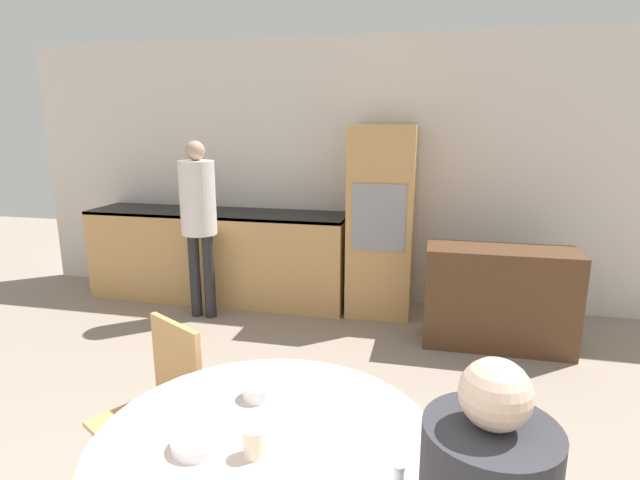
{
  "coord_description": "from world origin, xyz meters",
  "views": [
    {
      "loc": [
        0.71,
        -0.02,
        1.79
      ],
      "look_at": [
        0.06,
        2.82,
        1.11
      ],
      "focal_mm": 28.0,
      "sensor_mm": 36.0,
      "label": 1
    }
  ],
  "objects_px": {
    "bowl_centre": "(258,391)",
    "cup": "(254,442)",
    "oven_unit": "(382,221)",
    "chair_far_left": "(161,404)",
    "bowl_near": "(200,443)",
    "sideboard": "(499,298)",
    "person_standing": "(198,210)"
  },
  "relations": [
    {
      "from": "person_standing",
      "to": "oven_unit",
      "type": "bearing_deg",
      "value": 17.46
    },
    {
      "from": "oven_unit",
      "to": "chair_far_left",
      "type": "bearing_deg",
      "value": -105.4
    },
    {
      "from": "oven_unit",
      "to": "person_standing",
      "type": "distance_m",
      "value": 1.7
    },
    {
      "from": "oven_unit",
      "to": "chair_far_left",
      "type": "xyz_separation_m",
      "value": [
        -0.75,
        -2.72,
        -0.39
      ]
    },
    {
      "from": "bowl_near",
      "to": "bowl_centre",
      "type": "xyz_separation_m",
      "value": [
        0.08,
        0.33,
        0.01
      ]
    },
    {
      "from": "chair_far_left",
      "to": "bowl_near",
      "type": "height_order",
      "value": "chair_far_left"
    },
    {
      "from": "chair_far_left",
      "to": "person_standing",
      "type": "xyz_separation_m",
      "value": [
        -0.86,
        2.21,
        0.52
      ]
    },
    {
      "from": "cup",
      "to": "bowl_centre",
      "type": "distance_m",
      "value": 0.34
    },
    {
      "from": "chair_far_left",
      "to": "cup",
      "type": "bearing_deg",
      "value": -10.55
    },
    {
      "from": "sideboard",
      "to": "person_standing",
      "type": "distance_m",
      "value": 2.7
    },
    {
      "from": "oven_unit",
      "to": "sideboard",
      "type": "distance_m",
      "value": 1.26
    },
    {
      "from": "sideboard",
      "to": "chair_far_left",
      "type": "relative_size",
      "value": 1.33
    },
    {
      "from": "oven_unit",
      "to": "chair_far_left",
      "type": "height_order",
      "value": "oven_unit"
    },
    {
      "from": "chair_far_left",
      "to": "person_standing",
      "type": "bearing_deg",
      "value": 140.84
    },
    {
      "from": "chair_far_left",
      "to": "cup",
      "type": "height_order",
      "value": "chair_far_left"
    },
    {
      "from": "oven_unit",
      "to": "sideboard",
      "type": "relative_size",
      "value": 1.52
    },
    {
      "from": "chair_far_left",
      "to": "bowl_near",
      "type": "distance_m",
      "value": 0.82
    },
    {
      "from": "oven_unit",
      "to": "cup",
      "type": "bearing_deg",
      "value": -91.08
    },
    {
      "from": "person_standing",
      "to": "bowl_near",
      "type": "bearing_deg",
      "value": -64.02
    },
    {
      "from": "cup",
      "to": "bowl_centre",
      "type": "bearing_deg",
      "value": 107.48
    },
    {
      "from": "bowl_centre",
      "to": "cup",
      "type": "bearing_deg",
      "value": -72.52
    },
    {
      "from": "cup",
      "to": "person_standing",
      "type": "bearing_deg",
      "value": 119.05
    },
    {
      "from": "oven_unit",
      "to": "bowl_near",
      "type": "height_order",
      "value": "oven_unit"
    },
    {
      "from": "chair_far_left",
      "to": "cup",
      "type": "relative_size",
      "value": 9.37
    },
    {
      "from": "oven_unit",
      "to": "cup",
      "type": "xyz_separation_m",
      "value": [
        -0.06,
        -3.3,
        -0.09
      ]
    },
    {
      "from": "oven_unit",
      "to": "bowl_centre",
      "type": "xyz_separation_m",
      "value": [
        -0.17,
        -2.97,
        -0.11
      ]
    },
    {
      "from": "sideboard",
      "to": "bowl_centre",
      "type": "distance_m",
      "value": 2.71
    },
    {
      "from": "chair_far_left",
      "to": "sideboard",
      "type": "bearing_deg",
      "value": 80.23
    },
    {
      "from": "oven_unit",
      "to": "cup",
      "type": "height_order",
      "value": "oven_unit"
    },
    {
      "from": "cup",
      "to": "chair_far_left",
      "type": "bearing_deg",
      "value": 139.91
    },
    {
      "from": "sideboard",
      "to": "bowl_near",
      "type": "bearing_deg",
      "value": -114.83
    },
    {
      "from": "person_standing",
      "to": "bowl_centre",
      "type": "bearing_deg",
      "value": -59.57
    }
  ]
}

